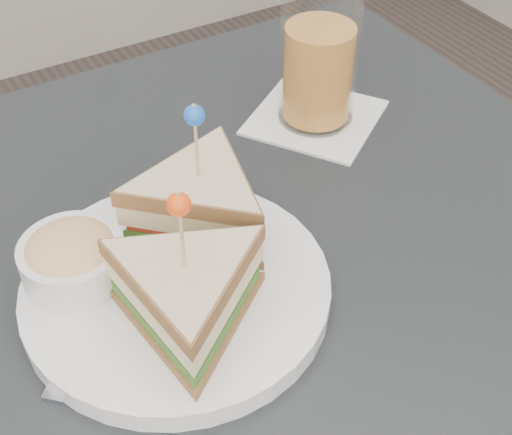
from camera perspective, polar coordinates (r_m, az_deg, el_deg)
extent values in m
cube|color=black|center=(0.65, -0.31, -5.03)|extent=(0.80, 0.80, 0.03)
cylinder|color=black|center=(1.26, 5.52, -0.53)|extent=(0.04, 0.04, 0.72)
cylinder|color=white|center=(0.62, -6.34, -5.87)|extent=(0.29, 0.29, 0.02)
cylinder|color=white|center=(0.61, -6.41, -5.23)|extent=(0.29, 0.29, 0.00)
cylinder|color=tan|center=(0.51, -5.95, -1.59)|extent=(0.00, 0.00, 0.08)
sphere|color=#F6490F|center=(0.49, -6.21, 1.05)|extent=(0.02, 0.02, 0.02)
cylinder|color=tan|center=(0.59, -4.77, 5.64)|extent=(0.00, 0.00, 0.08)
sphere|color=blue|center=(0.57, -4.95, 8.14)|extent=(0.02, 0.02, 0.02)
cylinder|color=white|center=(0.62, -14.40, -3.48)|extent=(0.10, 0.10, 0.04)
ellipsoid|color=#E0B772|center=(0.61, -14.62, -2.59)|extent=(0.09, 0.09, 0.04)
cube|color=silver|center=(0.60, -14.25, -10.34)|extent=(0.08, 0.08, 0.01)
cube|color=silver|center=(0.65, -11.08, -3.85)|extent=(0.09, 0.10, 0.00)
cylinder|color=silver|center=(0.69, -9.45, -0.52)|extent=(0.03, 0.03, 0.00)
cube|color=white|center=(0.82, 4.74, 7.98)|extent=(0.19, 0.19, 0.00)
cylinder|color=#CC8639|center=(0.79, 4.98, 11.50)|extent=(0.11, 0.11, 0.11)
cylinder|color=white|center=(0.78, 5.09, 13.15)|extent=(0.12, 0.12, 0.17)
cube|color=white|center=(0.78, 4.88, 15.08)|extent=(0.03, 0.03, 0.02)
cube|color=white|center=(0.76, 5.28, 13.78)|extent=(0.02, 0.02, 0.02)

